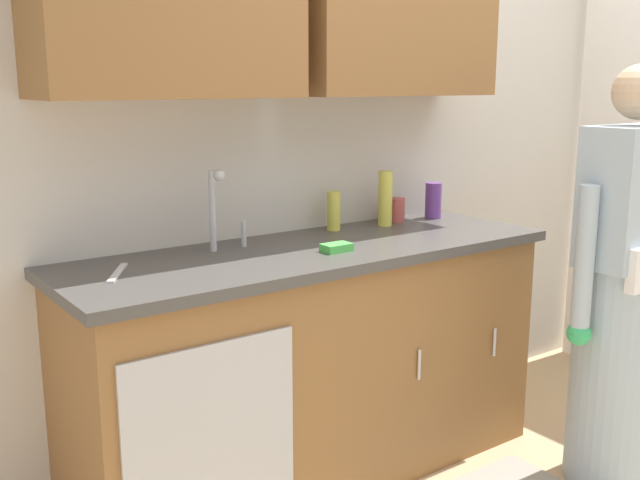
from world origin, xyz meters
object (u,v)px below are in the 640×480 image
at_px(cup_by_sink, 396,210).
at_px(person_at_sink, 621,313).
at_px(bottle_cleaner_spray, 334,211).
at_px(sponge, 336,248).
at_px(sink, 242,261).
at_px(bottle_water_tall, 433,200).
at_px(knife_on_counter, 118,273).
at_px(bottle_water_short, 385,199).

bearing_deg(cup_by_sink, person_at_sink, -70.70).
xyz_separation_m(bottle_cleaner_spray, sponge, (-0.23, -0.33, -0.07)).
bearing_deg(person_at_sink, sink, 148.99).
bearing_deg(bottle_water_tall, cup_by_sink, 172.17).
bearing_deg(bottle_water_tall, knife_on_counter, -175.19).
bearing_deg(person_at_sink, bottle_water_short, 115.53).
bearing_deg(bottle_water_short, sink, -169.31).
relative_size(person_at_sink, bottle_water_short, 6.78).
distance_m(knife_on_counter, sponge, 0.79).
xyz_separation_m(sink, knife_on_counter, (-0.45, 0.03, 0.02)).
bearing_deg(bottle_water_tall, bottle_water_short, -177.93).
xyz_separation_m(bottle_water_tall, bottle_cleaner_spray, (-0.55, 0.04, 0.00)).
bearing_deg(sponge, bottle_water_tall, 20.60).
height_order(bottle_cleaner_spray, sponge, bottle_cleaner_spray).
xyz_separation_m(person_at_sink, knife_on_counter, (-1.68, 0.77, 0.25)).
xyz_separation_m(sink, bottle_water_short, (0.81, 0.15, 0.13)).
xyz_separation_m(bottle_cleaner_spray, cup_by_sink, (0.34, -0.01, -0.03)).
xyz_separation_m(bottle_water_short, bottle_cleaner_spray, (-0.24, 0.05, -0.04)).
bearing_deg(knife_on_counter, cup_by_sink, -51.67).
xyz_separation_m(bottle_water_short, bottle_water_tall, (0.30, 0.01, -0.04)).
xyz_separation_m(cup_by_sink, sponge, (-0.58, -0.32, -0.04)).
height_order(bottle_water_tall, knife_on_counter, bottle_water_tall).
bearing_deg(person_at_sink, bottle_cleaner_spray, 125.53).
distance_m(bottle_water_short, bottle_water_tall, 0.30).
relative_size(bottle_water_short, knife_on_counter, 1.00).
bearing_deg(bottle_water_short, person_at_sink, -64.47).
distance_m(bottle_water_tall, sponge, 0.84).
relative_size(sink, sponge, 4.55).
xyz_separation_m(bottle_water_tall, cup_by_sink, (-0.20, 0.03, -0.03)).
distance_m(bottle_water_tall, knife_on_counter, 1.56).
bearing_deg(cup_by_sink, sponge, -151.00).
bearing_deg(sponge, bottle_cleaner_spray, 54.64).
xyz_separation_m(bottle_cleaner_spray, knife_on_counter, (-1.01, -0.17, -0.08)).
bearing_deg(knife_on_counter, bottle_water_tall, -53.54).
xyz_separation_m(bottle_water_short, cup_by_sink, (0.10, 0.04, -0.07)).
distance_m(bottle_water_short, knife_on_counter, 1.27).
bearing_deg(bottle_water_short, knife_on_counter, -174.53).
bearing_deg(bottle_water_tall, bottle_cleaner_spray, 176.19).
bearing_deg(sink, person_at_sink, -31.01).
xyz_separation_m(sink, person_at_sink, (1.23, -0.74, -0.23)).
relative_size(person_at_sink, bottle_cleaner_spray, 9.73).
height_order(bottle_water_tall, cup_by_sink, bottle_water_tall).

